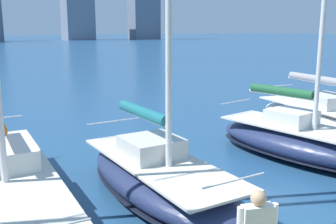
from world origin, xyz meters
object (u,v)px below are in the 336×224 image
at_px(sailboat_grey, 332,120).
at_px(sailboat_teal, 159,174).
at_px(sailboat_forest, 299,139).
at_px(sailboat_orange, 4,189).

distance_m(sailboat_grey, sailboat_teal, 9.92).
height_order(sailboat_grey, sailboat_forest, sailboat_grey).
xyz_separation_m(sailboat_grey, sailboat_teal, (9.78, 1.66, -0.02)).
xyz_separation_m(sailboat_grey, sailboat_orange, (13.55, 0.39, -0.06)).
height_order(sailboat_forest, sailboat_teal, sailboat_forest).
bearing_deg(sailboat_forest, sailboat_teal, 2.40).
height_order(sailboat_teal, sailboat_orange, sailboat_teal).
bearing_deg(sailboat_orange, sailboat_forest, 174.05).
relative_size(sailboat_grey, sailboat_teal, 1.03).
height_order(sailboat_grey, sailboat_orange, sailboat_grey).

